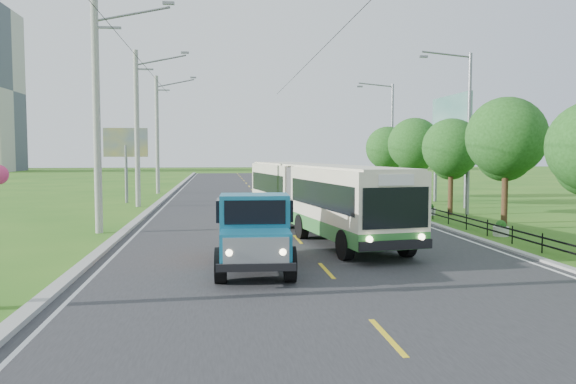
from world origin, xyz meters
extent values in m
plane|color=#296317|center=(0.00, 0.00, 0.00)|extent=(240.00, 240.00, 0.00)
cube|color=#28282B|center=(0.00, 20.00, 0.01)|extent=(14.00, 120.00, 0.02)
cube|color=#9E9E99|center=(-7.20, 20.00, 0.07)|extent=(0.40, 120.00, 0.15)
cube|color=#9E9E99|center=(7.15, 20.00, 0.05)|extent=(0.30, 120.00, 0.10)
cube|color=silver|center=(-6.65, 20.00, 0.02)|extent=(0.12, 120.00, 0.00)
cube|color=silver|center=(6.65, 20.00, 0.02)|extent=(0.12, 120.00, 0.00)
cube|color=yellow|center=(0.00, 0.00, 0.02)|extent=(0.12, 2.20, 0.00)
cube|color=black|center=(8.00, 14.00, 0.30)|extent=(0.04, 40.00, 0.60)
cylinder|color=gray|center=(-8.30, 9.00, 5.00)|extent=(0.32, 0.32, 10.00)
cube|color=slate|center=(-7.80, 9.00, 8.80)|extent=(1.20, 0.10, 0.10)
cube|color=slate|center=(-5.20, 9.00, 9.90)|extent=(0.50, 0.18, 0.12)
cylinder|color=gray|center=(-8.30, 21.00, 5.00)|extent=(0.32, 0.32, 10.00)
cube|color=slate|center=(-7.80, 21.00, 8.80)|extent=(1.20, 0.10, 0.10)
cube|color=slate|center=(-5.20, 21.00, 9.90)|extent=(0.50, 0.18, 0.12)
cylinder|color=gray|center=(-8.30, 33.00, 5.00)|extent=(0.32, 0.32, 10.00)
cube|color=slate|center=(-7.80, 33.00, 8.80)|extent=(1.20, 0.10, 0.10)
cube|color=slate|center=(-5.20, 33.00, 9.90)|extent=(0.50, 0.18, 0.12)
cylinder|color=#382314|center=(9.80, 8.00, 1.68)|extent=(0.28, 0.28, 3.36)
sphere|color=#1B4513|center=(9.80, 8.00, 4.20)|extent=(3.60, 3.60, 3.60)
sphere|color=#1B4513|center=(10.00, 8.50, 3.48)|extent=(2.64, 2.64, 2.64)
cylinder|color=#382314|center=(9.80, 14.00, 1.51)|extent=(0.28, 0.28, 3.02)
sphere|color=#1B4513|center=(9.80, 14.00, 3.78)|extent=(3.24, 3.24, 3.24)
sphere|color=#1B4513|center=(10.00, 14.50, 3.13)|extent=(2.38, 2.38, 2.38)
cylinder|color=#382314|center=(9.80, 20.00, 1.62)|extent=(0.28, 0.28, 3.25)
sphere|color=#1B4513|center=(9.80, 20.00, 4.06)|extent=(3.48, 3.48, 3.48)
sphere|color=#1B4513|center=(10.00, 20.50, 3.36)|extent=(2.55, 2.55, 2.55)
cylinder|color=#382314|center=(9.80, 26.00, 1.54)|extent=(0.28, 0.28, 3.08)
sphere|color=#1B4513|center=(9.80, 26.00, 3.85)|extent=(3.30, 3.30, 3.30)
sphere|color=#1B4513|center=(10.00, 26.50, 3.19)|extent=(2.42, 2.42, 2.42)
cylinder|color=slate|center=(10.80, 14.00, 4.50)|extent=(0.20, 0.20, 9.00)
cylinder|color=slate|center=(9.40, 14.00, 8.90)|extent=(2.80, 0.10, 0.34)
cube|color=slate|center=(8.10, 14.00, 8.75)|extent=(0.45, 0.16, 0.12)
cylinder|color=slate|center=(10.80, 28.00, 4.50)|extent=(0.20, 0.20, 9.00)
cylinder|color=slate|center=(9.40, 28.00, 8.90)|extent=(2.80, 0.10, 0.34)
cube|color=slate|center=(8.10, 28.00, 8.75)|extent=(0.45, 0.16, 0.12)
cylinder|color=silver|center=(8.60, 6.00, 0.20)|extent=(0.64, 0.64, 0.40)
sphere|color=#1B4513|center=(8.60, 6.00, 0.45)|extent=(0.44, 0.44, 0.44)
cylinder|color=silver|center=(8.60, 14.00, 0.20)|extent=(0.64, 0.64, 0.40)
sphere|color=#1B4513|center=(8.60, 14.00, 0.45)|extent=(0.44, 0.44, 0.44)
cylinder|color=silver|center=(8.60, 22.00, 0.20)|extent=(0.64, 0.64, 0.40)
sphere|color=#1B4513|center=(8.60, 22.00, 0.45)|extent=(0.44, 0.44, 0.44)
cylinder|color=slate|center=(-9.50, 24.00, 2.00)|extent=(0.20, 0.20, 4.00)
cube|color=yellow|center=(-9.50, 24.00, 4.20)|extent=(3.00, 0.15, 2.00)
cylinder|color=slate|center=(12.30, 17.50, 2.50)|extent=(0.24, 0.24, 5.00)
cylinder|color=slate|center=(12.30, 22.50, 2.50)|extent=(0.24, 0.24, 5.00)
cube|color=#144C47|center=(12.30, 20.00, 5.80)|extent=(0.20, 6.00, 3.00)
cube|color=#2F7731|center=(1.65, 3.96, 0.77)|extent=(3.50, 7.54, 0.53)
cube|color=beige|center=(1.65, 3.96, 1.97)|extent=(3.50, 7.54, 1.87)
cube|color=black|center=(1.65, 3.96, 1.98)|extent=(3.45, 6.98, 0.92)
cube|color=#2F7731|center=(0.43, 11.85, 0.77)|extent=(3.42, 7.07, 0.53)
cube|color=beige|center=(0.43, 11.85, 1.97)|extent=(3.42, 7.07, 1.87)
cube|color=black|center=(0.43, 11.85, 1.98)|extent=(3.37, 6.50, 0.92)
cube|color=#4C4C4C|center=(1.02, 8.02, 1.70)|extent=(2.40, 1.30, 2.30)
cube|color=black|center=(2.20, 0.35, 1.81)|extent=(2.16, 0.39, 1.26)
cylinder|color=black|center=(0.91, 1.54, 0.50)|extent=(0.46, 1.04, 1.01)
cylinder|color=black|center=(3.08, 1.87, 0.50)|extent=(0.46, 1.04, 1.01)
cylinder|color=black|center=(0.19, 6.23, 0.50)|extent=(0.46, 1.04, 1.01)
cylinder|color=black|center=(2.35, 6.56, 0.50)|extent=(0.46, 1.04, 1.01)
cylinder|color=black|center=(-0.31, 9.48, 0.50)|extent=(0.46, 1.04, 1.01)
cylinder|color=black|center=(1.85, 9.81, 0.50)|extent=(0.46, 1.04, 1.01)
cylinder|color=black|center=(-0.99, 13.88, 0.50)|extent=(0.46, 1.04, 1.01)
cylinder|color=black|center=(1.18, 14.22, 0.50)|extent=(0.46, 1.04, 1.01)
cube|color=#166585|center=(-2.17, -1.38, 0.97)|extent=(1.91, 1.32, 0.88)
cube|color=#166585|center=(-2.12, -0.05, 1.41)|extent=(2.00, 1.50, 1.77)
cube|color=black|center=(-2.12, -0.05, 1.85)|extent=(2.18, 1.24, 0.62)
cube|color=black|center=(-2.08, 0.65, 0.57)|extent=(1.11, 5.33, 0.22)
cube|color=orange|center=(-2.02, 2.15, 1.46)|extent=(2.14, 2.73, 1.15)
cylinder|color=black|center=(-3.09, -1.16, 0.49)|extent=(0.35, 0.98, 0.97)
cylinder|color=black|center=(-1.24, -1.24, 0.49)|extent=(0.35, 0.98, 0.97)
cylinder|color=black|center=(-2.94, 2.37, 0.49)|extent=(0.35, 0.98, 0.97)
cylinder|color=black|center=(-1.09, 2.29, 0.49)|extent=(0.35, 0.98, 0.97)
camera|label=1|loc=(-3.13, -16.03, 3.48)|focal=35.00mm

